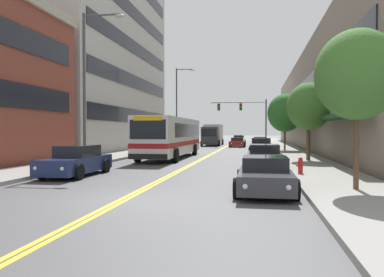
# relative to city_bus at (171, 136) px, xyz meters

# --- Properties ---
(ground_plane) EXTENTS (240.00, 240.00, 0.00)m
(ground_plane) POSITION_rel_city_bus_xyz_m (2.53, 19.44, -1.73)
(ground_plane) COLOR #4C4C4F
(sidewalk_left) EXTENTS (3.31, 106.00, 0.17)m
(sidewalk_left) POSITION_rel_city_bus_xyz_m (-4.62, 19.44, -1.64)
(sidewalk_left) COLOR gray
(sidewalk_left) RESTS_ON ground_plane
(sidewalk_right) EXTENTS (3.31, 106.00, 0.17)m
(sidewalk_right) POSITION_rel_city_bus_xyz_m (9.69, 19.44, -1.64)
(sidewalk_right) COLOR gray
(sidewalk_right) RESTS_ON ground_plane
(centre_line) EXTENTS (0.34, 106.00, 0.01)m
(centre_line) POSITION_rel_city_bus_xyz_m (2.53, 19.44, -1.73)
(centre_line) COLOR yellow
(centre_line) RESTS_ON ground_plane
(office_tower_left) EXTENTS (12.08, 25.98, 25.86)m
(office_tower_left) POSITION_rel_city_bus_xyz_m (-12.51, 10.97, 11.20)
(office_tower_left) COLOR #BCB7AD
(office_tower_left) RESTS_ON ground_plane
(storefront_row_right) EXTENTS (9.10, 68.00, 10.98)m
(storefront_row_right) POSITION_rel_city_bus_xyz_m (15.57, 19.44, 3.75)
(storefront_row_right) COLOR gray
(storefront_row_right) RESTS_ON ground_plane
(city_bus) EXTENTS (2.87, 12.57, 3.05)m
(city_bus) POSITION_rel_city_bus_xyz_m (0.00, 0.00, 0.00)
(city_bus) COLOR silver
(city_bus) RESTS_ON ground_plane
(car_champagne_parked_left_near) EXTENTS (2.03, 4.41, 1.32)m
(car_champagne_parked_left_near) POSITION_rel_city_bus_xyz_m (-1.73, 14.38, -1.10)
(car_champagne_parked_left_near) COLOR beige
(car_champagne_parked_left_near) RESTS_ON ground_plane
(car_navy_parked_left_mid) EXTENTS (1.97, 4.75, 1.42)m
(car_navy_parked_left_mid) POSITION_rel_city_bus_xyz_m (-1.79, -11.98, -1.07)
(car_navy_parked_left_mid) COLOR #19234C
(car_navy_parked_left_mid) RESTS_ON ground_plane
(car_dark_grey_parked_right_foreground) EXTENTS (1.99, 4.24, 1.22)m
(car_dark_grey_parked_right_foreground) POSITION_rel_city_bus_xyz_m (6.81, -15.41, -1.15)
(car_dark_grey_parked_right_foreground) COLOR #38383D
(car_dark_grey_parked_right_foreground) RESTS_ON ground_plane
(car_black_parked_right_mid) EXTENTS (2.05, 4.49, 1.33)m
(car_black_parked_right_mid) POSITION_rel_city_bus_xyz_m (6.93, 20.10, -1.12)
(car_black_parked_right_mid) COLOR black
(car_black_parked_right_mid) RESTS_ON ground_plane
(car_beige_parked_right_far) EXTENTS (2.18, 4.43, 1.45)m
(car_beige_parked_right_far) POSITION_rel_city_bus_xyz_m (6.93, 6.02, -1.06)
(car_beige_parked_right_far) COLOR #BCAD89
(car_beige_parked_right_far) RESTS_ON ground_plane
(car_charcoal_parked_right_end) EXTENTS (2.06, 4.69, 1.35)m
(car_charcoal_parked_right_end) POSITION_rel_city_bus_xyz_m (6.95, -7.59, -1.09)
(car_charcoal_parked_right_end) COLOR #232328
(car_charcoal_parked_right_end) RESTS_ON ground_plane
(car_slate_blue_moving_lead) EXTENTS (2.01, 4.49, 1.32)m
(car_slate_blue_moving_lead) POSITION_rel_city_bus_xyz_m (3.23, 40.60, -1.11)
(car_slate_blue_moving_lead) COLOR #475675
(car_slate_blue_moving_lead) RESTS_ON ground_plane
(car_silver_moving_second) EXTENTS (2.04, 4.37, 1.37)m
(car_silver_moving_second) POSITION_rel_city_bus_xyz_m (3.84, 29.65, -1.09)
(car_silver_moving_second) COLOR #B7B7BC
(car_silver_moving_second) RESTS_ON ground_plane
(car_red_moving_third) EXTENTS (2.08, 4.23, 1.21)m
(car_red_moving_third) POSITION_rel_city_bus_xyz_m (4.06, 20.81, -1.15)
(car_red_moving_third) COLOR maroon
(car_red_moving_third) RESTS_ON ground_plane
(box_truck) EXTENTS (2.63, 7.73, 3.00)m
(box_truck) POSITION_rel_city_bus_xyz_m (0.29, 25.18, -0.17)
(box_truck) COLOR #38383D
(box_truck) RESTS_ON ground_plane
(traffic_signal_mast) EXTENTS (7.42, 0.38, 6.23)m
(traffic_signal_mast) POSITION_rel_city_bus_xyz_m (5.14, 21.79, 2.76)
(traffic_signal_mast) COLOR #47474C
(traffic_signal_mast) RESTS_ON ground_plane
(street_lamp_left_near) EXTENTS (2.41, 0.28, 8.49)m
(street_lamp_left_near) POSITION_rel_city_bus_xyz_m (-2.45, -9.12, 3.29)
(street_lamp_left_near) COLOR #47474C
(street_lamp_left_near) RESTS_ON ground_plane
(street_lamp_left_far) EXTENTS (2.27, 0.28, 9.44)m
(street_lamp_left_far) POSITION_rel_city_bus_xyz_m (-2.50, 14.77, 3.77)
(street_lamp_left_far) COLOR #47474C
(street_lamp_left_far) RESTS_ON ground_plane
(street_tree_right_near) EXTENTS (2.72, 2.72, 5.28)m
(street_tree_right_near) POSITION_rel_city_bus_xyz_m (9.78, -15.17, 2.21)
(street_tree_right_near) COLOR brown
(street_tree_right_near) RESTS_ON sidewalk_right
(street_tree_right_mid) EXTENTS (2.84, 2.84, 5.09)m
(street_tree_right_mid) POSITION_rel_city_bus_xyz_m (9.88, -2.76, 1.95)
(street_tree_right_mid) COLOR brown
(street_tree_right_mid) RESTS_ON sidewalk_right
(street_tree_right_far) EXTENTS (3.43, 3.43, 5.60)m
(street_tree_right_far) POSITION_rel_city_bus_xyz_m (9.29, 9.97, 2.14)
(street_tree_right_far) COLOR brown
(street_tree_right_far) RESTS_ON sidewalk_right
(fire_hydrant) EXTENTS (0.29, 0.21, 0.74)m
(fire_hydrant) POSITION_rel_city_bus_xyz_m (8.48, -10.83, -1.19)
(fire_hydrant) COLOR red
(fire_hydrant) RESTS_ON sidewalk_right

